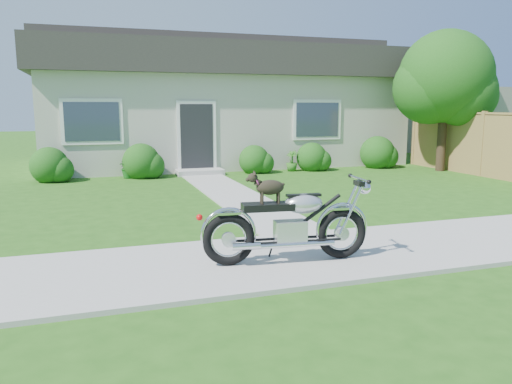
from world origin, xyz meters
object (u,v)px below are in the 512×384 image
at_px(house, 220,103).
at_px(tree_far, 461,88).
at_px(fence, 482,144).
at_px(tree_near, 450,81).
at_px(potted_plant_left, 127,167).
at_px(potted_plant_right, 292,161).
at_px(motorcycle_with_dog, 290,223).

xyz_separation_m(house, tree_far, (9.07, -1.89, 0.58)).
bearing_deg(fence, tree_far, 57.52).
bearing_deg(tree_far, tree_near, -134.44).
relative_size(house, potted_plant_left, 19.14).
bearing_deg(potted_plant_right, tree_far, 11.52).
bearing_deg(tree_near, motorcycle_with_dog, -138.52).
bearing_deg(potted_plant_left, house, 43.62).
height_order(house, tree_near, house).
xyz_separation_m(house, potted_plant_left, (-3.62, -3.44, -1.83)).
bearing_deg(potted_plant_right, motorcycle_with_dog, -112.47).
bearing_deg(house, tree_near, -38.93).
bearing_deg(house, potted_plant_left, -136.38).
distance_m(house, tree_far, 9.29).
height_order(house, tree_far, house).
xyz_separation_m(house, potted_plant_right, (1.45, -3.44, -1.83)).
distance_m(tree_far, potted_plant_right, 8.14).
bearing_deg(tree_far, fence, -122.48).
distance_m(house, potted_plant_right, 4.16).
xyz_separation_m(tree_far, potted_plant_right, (-7.62, -1.55, -2.41)).
bearing_deg(motorcycle_with_dog, tree_near, 47.90).
relative_size(fence, tree_near, 1.52).
xyz_separation_m(house, tree_near, (6.10, -4.93, 0.64)).
xyz_separation_m(fence, potted_plant_left, (-9.92, 2.80, -0.61)).
relative_size(house, potted_plant_right, 19.51).
distance_m(potted_plant_left, motorcycle_with_dog, 8.92).
relative_size(house, tree_far, 2.95).
bearing_deg(potted_plant_right, tree_near, -17.68).
bearing_deg(tree_near, potted_plant_left, 171.33).
height_order(tree_near, tree_far, tree_near).
distance_m(potted_plant_right, motorcycle_with_dog, 9.53).
xyz_separation_m(potted_plant_left, motorcycle_with_dog, (1.43, -8.81, 0.22)).
relative_size(tree_near, tree_far, 1.02).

